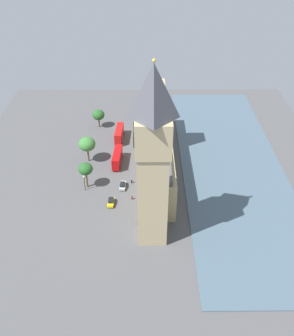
{
  "coord_description": "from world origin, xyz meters",
  "views": [
    {
      "loc": [
        1.61,
        105.76,
        76.11
      ],
      "look_at": [
        1.0,
        11.62,
        7.38
      ],
      "focal_mm": 39.89,
      "sensor_mm": 36.0,
      "label": 1
    }
  ],
  "objects_px": {
    "car_silver_trailing": "(123,185)",
    "plane_tree_by_river_gate": "(87,144)",
    "plane_tree_under_trees": "(86,169)",
    "clock_tower": "(153,159)",
    "pedestrian_leading": "(132,181)",
    "car_yellow_cab_midblock": "(111,202)",
    "double_decker_bus_opposite_hall": "(119,134)",
    "pedestrian_corner": "(132,198)",
    "plane_tree_kerbside": "(98,115)",
    "street_lamp_far_end": "(84,180)",
    "parliament_building": "(156,146)",
    "double_decker_bus_near_tower": "(117,157)"
  },
  "relations": [
    {
      "from": "pedestrian_leading",
      "to": "plane_tree_under_trees",
      "type": "distance_m",
      "value": 15.69
    },
    {
      "from": "car_yellow_cab_midblock",
      "to": "car_silver_trailing",
      "type": "bearing_deg",
      "value": -109.83
    },
    {
      "from": "car_yellow_cab_midblock",
      "to": "plane_tree_kerbside",
      "type": "bearing_deg",
      "value": -77.88
    },
    {
      "from": "clock_tower",
      "to": "street_lamp_far_end",
      "type": "relative_size",
      "value": 8.8
    },
    {
      "from": "parliament_building",
      "to": "plane_tree_kerbside",
      "type": "xyz_separation_m",
      "value": [
        22.15,
        -26.01,
        -2.1
      ]
    },
    {
      "from": "pedestrian_leading",
      "to": "plane_tree_under_trees",
      "type": "xyz_separation_m",
      "value": [
        14.24,
        1.84,
        6.31
      ]
    },
    {
      "from": "clock_tower",
      "to": "pedestrian_leading",
      "type": "distance_m",
      "value": 34.92
    },
    {
      "from": "double_decker_bus_opposite_hall",
      "to": "plane_tree_by_river_gate",
      "type": "relative_size",
      "value": 1.12
    },
    {
      "from": "pedestrian_leading",
      "to": "plane_tree_by_river_gate",
      "type": "height_order",
      "value": "plane_tree_by_river_gate"
    },
    {
      "from": "pedestrian_corner",
      "to": "plane_tree_by_river_gate",
      "type": "distance_m",
      "value": 27.09
    },
    {
      "from": "clock_tower",
      "to": "car_yellow_cab_midblock",
      "type": "bearing_deg",
      "value": -46.79
    },
    {
      "from": "clock_tower",
      "to": "car_silver_trailing",
      "type": "distance_m",
      "value": 33.87
    },
    {
      "from": "parliament_building",
      "to": "double_decker_bus_opposite_hall",
      "type": "bearing_deg",
      "value": -50.21
    },
    {
      "from": "double_decker_bus_opposite_hall",
      "to": "pedestrian_corner",
      "type": "distance_m",
      "value": 35.79
    },
    {
      "from": "double_decker_bus_opposite_hall",
      "to": "pedestrian_corner",
      "type": "bearing_deg",
      "value": -77.36
    },
    {
      "from": "car_yellow_cab_midblock",
      "to": "parliament_building",
      "type": "bearing_deg",
      "value": -121.02
    },
    {
      "from": "plane_tree_kerbside",
      "to": "plane_tree_by_river_gate",
      "type": "xyz_separation_m",
      "value": [
        1.43,
        24.11,
        1.54
      ]
    },
    {
      "from": "car_silver_trailing",
      "to": "pedestrian_corner",
      "type": "bearing_deg",
      "value": -57.25
    },
    {
      "from": "double_decker_bus_opposite_hall",
      "to": "car_silver_trailing",
      "type": "distance_m",
      "value": 29.66
    },
    {
      "from": "car_silver_trailing",
      "to": "plane_tree_under_trees",
      "type": "xyz_separation_m",
      "value": [
        11.46,
        -0.56,
        6.15
      ]
    },
    {
      "from": "double_decker_bus_near_tower",
      "to": "plane_tree_kerbside",
      "type": "distance_m",
      "value": 27.61
    },
    {
      "from": "pedestrian_leading",
      "to": "plane_tree_under_trees",
      "type": "relative_size",
      "value": 0.18
    },
    {
      "from": "double_decker_bus_opposite_hall",
      "to": "double_decker_bus_near_tower",
      "type": "relative_size",
      "value": 1.0
    },
    {
      "from": "double_decker_bus_opposite_hall",
      "to": "double_decker_bus_near_tower",
      "type": "bearing_deg",
      "value": -85.97
    },
    {
      "from": "plane_tree_under_trees",
      "to": "car_yellow_cab_midblock",
      "type": "bearing_deg",
      "value": 133.94
    },
    {
      "from": "clock_tower",
      "to": "pedestrian_leading",
      "type": "bearing_deg",
      "value": -75.08
    },
    {
      "from": "plane_tree_under_trees",
      "to": "street_lamp_far_end",
      "type": "height_order",
      "value": "plane_tree_under_trees"
    },
    {
      "from": "clock_tower",
      "to": "plane_tree_under_trees",
      "type": "xyz_separation_m",
      "value": [
        20.48,
        -21.58,
        -18.83
      ]
    },
    {
      "from": "clock_tower",
      "to": "car_yellow_cab_midblock",
      "type": "relative_size",
      "value": 11.69
    },
    {
      "from": "car_yellow_cab_midblock",
      "to": "plane_tree_under_trees",
      "type": "height_order",
      "value": "plane_tree_under_trees"
    },
    {
      "from": "car_silver_trailing",
      "to": "pedestrian_leading",
      "type": "height_order",
      "value": "car_silver_trailing"
    },
    {
      "from": "clock_tower",
      "to": "car_silver_trailing",
      "type": "relative_size",
      "value": 11.39
    },
    {
      "from": "plane_tree_under_trees",
      "to": "plane_tree_by_river_gate",
      "type": "distance_m",
      "value": 14.73
    },
    {
      "from": "clock_tower",
      "to": "car_yellow_cab_midblock",
      "type": "height_order",
      "value": "clock_tower"
    },
    {
      "from": "pedestrian_leading",
      "to": "car_silver_trailing",
      "type": "bearing_deg",
      "value": -117.73
    },
    {
      "from": "pedestrian_leading",
      "to": "plane_tree_by_river_gate",
      "type": "xyz_separation_m",
      "value": [
        15.59,
        -12.83,
        6.23
      ]
    },
    {
      "from": "double_decker_bus_near_tower",
      "to": "car_silver_trailing",
      "type": "height_order",
      "value": "double_decker_bus_near_tower"
    },
    {
      "from": "parliament_building",
      "to": "street_lamp_far_end",
      "type": "height_order",
      "value": "parliament_building"
    },
    {
      "from": "plane_tree_kerbside",
      "to": "plane_tree_under_trees",
      "type": "bearing_deg",
      "value": 89.87
    },
    {
      "from": "car_silver_trailing",
      "to": "plane_tree_under_trees",
      "type": "relative_size",
      "value": 0.49
    },
    {
      "from": "parliament_building",
      "to": "car_silver_trailing",
      "type": "relative_size",
      "value": 12.82
    },
    {
      "from": "clock_tower",
      "to": "double_decker_bus_near_tower",
      "type": "height_order",
      "value": "clock_tower"
    },
    {
      "from": "pedestrian_leading",
      "to": "plane_tree_kerbside",
      "type": "bearing_deg",
      "value": 132.46
    },
    {
      "from": "pedestrian_leading",
      "to": "pedestrian_corner",
      "type": "relative_size",
      "value": 1.04
    },
    {
      "from": "parliament_building",
      "to": "pedestrian_leading",
      "type": "relative_size",
      "value": 35.05
    },
    {
      "from": "car_silver_trailing",
      "to": "plane_tree_by_river_gate",
      "type": "height_order",
      "value": "plane_tree_by_river_gate"
    },
    {
      "from": "car_yellow_cab_midblock",
      "to": "pedestrian_leading",
      "type": "bearing_deg",
      "value": -117.83
    },
    {
      "from": "pedestrian_leading",
      "to": "car_yellow_cab_midblock",
      "type": "bearing_deg",
      "value": -98.72
    },
    {
      "from": "pedestrian_leading",
      "to": "plane_tree_kerbside",
      "type": "distance_m",
      "value": 39.83
    },
    {
      "from": "car_silver_trailing",
      "to": "clock_tower",
      "type": "bearing_deg",
      "value": -62.24
    }
  ]
}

